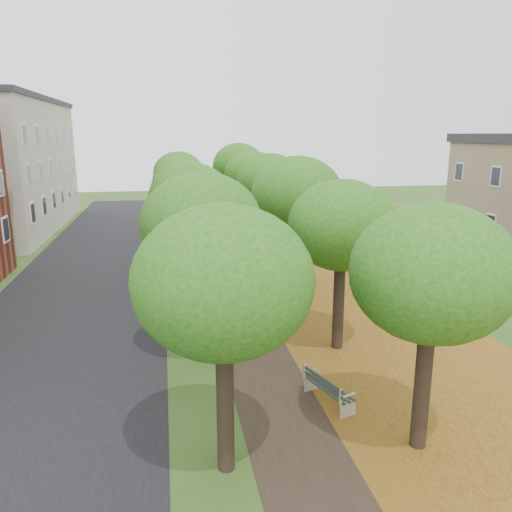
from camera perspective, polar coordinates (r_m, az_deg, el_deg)
name	(u,v)px	position (r m, az deg, el deg)	size (l,w,h in m)	color
ground	(317,457)	(13.01, 6.99, -21.83)	(120.00, 120.00, 0.00)	#2D4C19
street_asphalt	(85,289)	(26.50, -18.99, -3.57)	(8.00, 70.00, 0.01)	black
footpath	(233,281)	(26.38, -2.67, -2.89)	(3.20, 70.00, 0.01)	black
leaf_verge	(324,276)	(27.46, 7.73, -2.32)	(7.50, 70.00, 0.01)	#9A671C
parking_lot	(455,265)	(31.93, 21.83, -0.93)	(9.00, 16.00, 0.01)	black
tree_row_west	(188,195)	(25.25, -7.78, 6.97)	(3.92, 33.92, 6.32)	black
tree_row_east	(282,193)	(25.92, 2.96, 7.25)	(3.92, 33.92, 6.32)	black
bench	(327,389)	(14.91, 8.17, -14.80)	(1.09, 1.93, 0.88)	#252E26
car_silver	(464,278)	(26.66, 22.63, -2.33)	(1.54, 3.84, 1.31)	silver
car_red	(460,267)	(28.35, 22.30, -1.17)	(1.59, 4.57, 1.51)	maroon
car_grey	(421,254)	(30.89, 18.35, 0.19)	(1.91, 4.69, 1.36)	#39393E
car_white	(402,247)	(32.19, 16.35, 1.01)	(2.53, 5.49, 1.53)	silver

